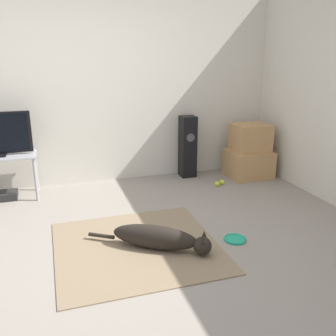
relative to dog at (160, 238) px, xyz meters
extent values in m
plane|color=gray|center=(-0.35, 0.01, -0.12)|extent=(12.00, 12.00, 0.00)
cube|color=beige|center=(-0.35, 2.11, 1.16)|extent=(8.00, 0.06, 2.55)
cube|color=#847056|center=(-0.19, 0.11, -0.11)|extent=(1.45, 1.43, 0.01)
ellipsoid|color=black|center=(-0.04, 0.03, 0.00)|extent=(0.76, 0.59, 0.22)
sphere|color=black|center=(0.32, -0.21, -0.02)|extent=(0.16, 0.16, 0.16)
cone|color=black|center=(0.35, -0.18, 0.07)|extent=(0.05, 0.05, 0.07)
cone|color=black|center=(0.30, -0.25, 0.07)|extent=(0.05, 0.05, 0.07)
cylinder|color=black|center=(-0.48, 0.32, -0.06)|extent=(0.23, 0.17, 0.04)
cylinder|color=#199E7A|center=(0.73, -0.05, -0.11)|extent=(0.21, 0.21, 0.02)
torus|color=#199E7A|center=(0.73, -0.05, -0.10)|extent=(0.21, 0.21, 0.02)
cube|color=tan|center=(1.81, 1.63, 0.07)|extent=(0.58, 0.51, 0.38)
cube|color=tan|center=(1.83, 1.65, 0.45)|extent=(0.48, 0.42, 0.38)
cube|color=black|center=(0.99, 1.92, 0.32)|extent=(0.21, 0.21, 0.87)
cylinder|color=#4C4C51|center=(0.99, 1.81, 0.47)|extent=(0.12, 0.00, 0.12)
cylinder|color=#A8A8AD|center=(-1.06, 1.58, 0.14)|extent=(0.04, 0.04, 0.52)
cylinder|color=#A8A8AD|center=(-1.06, 1.96, 0.14)|extent=(0.04, 0.04, 0.52)
sphere|color=#C6E033|center=(1.21, 1.38, -0.08)|extent=(0.07, 0.07, 0.07)
sphere|color=#C6E033|center=(1.31, 1.42, -0.08)|extent=(0.07, 0.07, 0.07)
cube|color=black|center=(-1.44, 1.75, -0.07)|extent=(0.29, 0.23, 0.09)
camera|label=1|loc=(-0.86, -2.89, 1.58)|focal=40.00mm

